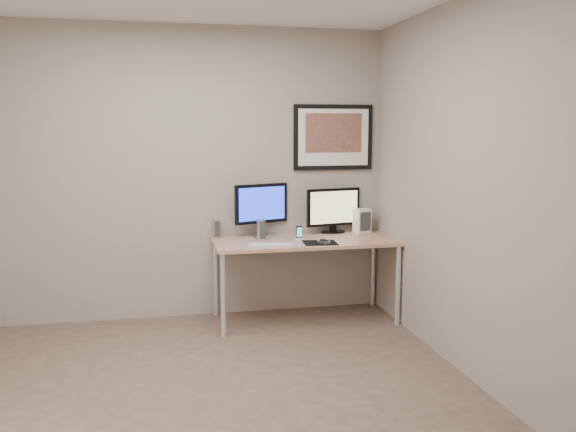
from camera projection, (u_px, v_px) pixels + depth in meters
name	position (u px, v px, depth m)	size (l,w,h in m)	color
floor	(204.00, 393.00, 3.96)	(3.60, 3.60, 0.00)	#4C3D2F
room	(195.00, 137.00, 4.16)	(3.60, 3.60, 3.60)	white
desk	(305.00, 247.00, 5.38)	(1.60, 0.70, 0.73)	#A97552
framed_art	(333.00, 137.00, 5.64)	(0.75, 0.04, 0.60)	black
monitor_large	(261.00, 207.00, 5.51)	(0.50, 0.24, 0.48)	#B5B5BA
monitor_tv	(333.00, 209.00, 5.68)	(0.53, 0.16, 0.42)	black
speaker_left	(216.00, 228.00, 5.46)	(0.07, 0.07, 0.17)	#B5B5BA
speaker_right	(261.00, 229.00, 5.35)	(0.07, 0.07, 0.18)	#B5B5BA
phone_dock	(299.00, 233.00, 5.36)	(0.06, 0.06, 0.12)	black
keyboard	(271.00, 245.00, 5.10)	(0.39, 0.10, 0.01)	silver
mousepad	(320.00, 243.00, 5.22)	(0.28, 0.25, 0.00)	black
mouse	(324.00, 241.00, 5.19)	(0.06, 0.11, 0.04)	black
fan_unit	(362.00, 221.00, 5.72)	(0.15, 0.11, 0.22)	white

